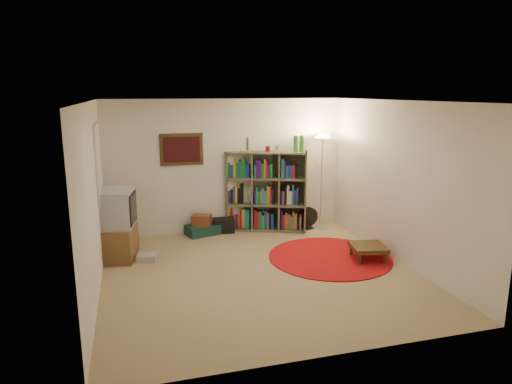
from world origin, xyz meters
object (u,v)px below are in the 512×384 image
(tv_stand, at_px, (117,226))
(suitcase, at_px, (203,230))
(floor_fan, at_px, (308,218))
(side_table, at_px, (368,248))
(bookshelf, at_px, (265,192))
(floor_lamp, at_px, (322,151))

(tv_stand, height_order, suitcase, tv_stand)
(floor_fan, xyz_separation_m, side_table, (0.29, -1.83, -0.02))
(floor_fan, distance_m, suitcase, 2.06)
(side_table, bearing_deg, floor_fan, 98.99)
(bookshelf, distance_m, suitcase, 1.39)
(floor_fan, height_order, suitcase, floor_fan)
(bookshelf, xyz_separation_m, side_table, (1.11, -2.03, -0.54))
(bookshelf, height_order, side_table, bookshelf)
(floor_lamp, xyz_separation_m, side_table, (0.06, -1.78, -1.33))
(bookshelf, height_order, floor_fan, bookshelf)
(floor_lamp, height_order, floor_fan, floor_lamp)
(tv_stand, distance_m, side_table, 4.01)
(floor_lamp, height_order, suitcase, floor_lamp)
(suitcase, bearing_deg, floor_fan, -21.11)
(floor_lamp, xyz_separation_m, floor_fan, (-0.23, 0.05, -1.32))
(floor_fan, relative_size, tv_stand, 0.39)
(suitcase, bearing_deg, tv_stand, -166.21)
(floor_lamp, bearing_deg, floor_fan, 168.36)
(floor_fan, height_order, side_table, floor_fan)
(suitcase, height_order, side_table, side_table)
(bookshelf, height_order, tv_stand, bookshelf)
(suitcase, bearing_deg, floor_lamp, -21.81)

